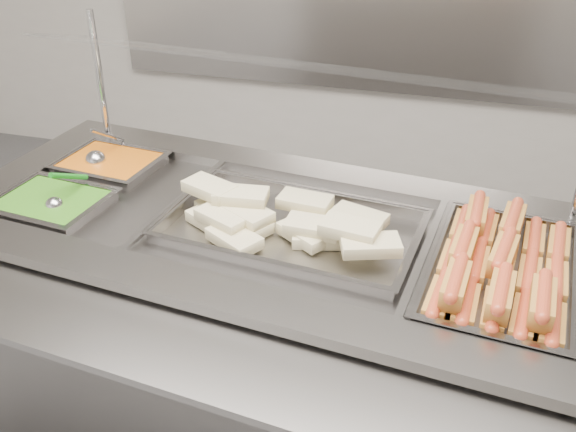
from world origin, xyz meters
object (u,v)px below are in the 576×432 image
(pan_hotdogs, at_px, (500,281))
(steam_counter, at_px, (273,342))
(serving_spoon, at_px, (57,200))
(sneeze_guard, at_px, (301,70))
(pan_wraps, at_px, (291,232))
(ladle, at_px, (97,159))

(pan_hotdogs, bearing_deg, steam_counter, 173.83)
(serving_spoon, bearing_deg, steam_counter, 7.52)
(sneeze_guard, xyz_separation_m, pan_hotdogs, (0.61, -0.29, -0.41))
(steam_counter, distance_m, serving_spoon, 0.79)
(sneeze_guard, relative_size, serving_spoon, 9.14)
(steam_counter, distance_m, pan_wraps, 0.43)
(sneeze_guard, relative_size, pan_hotdogs, 2.87)
(steam_counter, distance_m, sneeze_guard, 0.86)
(steam_counter, relative_size, pan_hotdogs, 3.36)
(ladle, bearing_deg, steam_counter, -16.97)
(steam_counter, xyz_separation_m, ladle, (-0.68, 0.21, 0.46))
(ladle, distance_m, serving_spoon, 0.29)
(serving_spoon, bearing_deg, ladle, 97.84)
(ladle, bearing_deg, pan_hotdogs, -11.87)
(sneeze_guard, bearing_deg, pan_hotdogs, -25.45)
(ladle, xyz_separation_m, serving_spoon, (0.04, -0.29, 0.00))
(pan_hotdogs, height_order, serving_spoon, serving_spoon)
(steam_counter, bearing_deg, pan_hotdogs, -6.17)
(steam_counter, xyz_separation_m, pan_hotdogs, (0.63, -0.07, 0.41))
(sneeze_guard, bearing_deg, pan_wraps, -80.82)
(pan_wraps, xyz_separation_m, serving_spoon, (-0.70, -0.08, 0.04))
(sneeze_guard, bearing_deg, steam_counter, -96.17)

